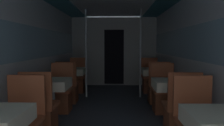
# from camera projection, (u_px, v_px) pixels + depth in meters

# --- Properties ---
(wall_left) EXTENTS (0.05, 8.49, 2.23)m
(wall_left) POSITION_uv_depth(u_px,v_px,m) (33.00, 56.00, 3.90)
(wall_left) COLOR silver
(wall_left) RESTS_ON ground_plane
(wall_right) EXTENTS (0.05, 8.49, 2.23)m
(wall_right) POSITION_uv_depth(u_px,v_px,m) (191.00, 56.00, 3.84)
(wall_right) COLOR silver
(wall_right) RESTS_ON ground_plane
(bulkhead_far) EXTENTS (2.76, 0.09, 2.23)m
(bulkhead_far) POSITION_uv_depth(u_px,v_px,m) (114.00, 52.00, 7.21)
(bulkhead_far) COLOR #A8A8A3
(bulkhead_far) RESTS_ON ground_plane
(dining_table_left_1) EXTENTS (0.60, 0.60, 0.74)m
(dining_table_left_1) POSITION_uv_depth(u_px,v_px,m) (52.00, 86.00, 3.79)
(dining_table_left_1) COLOR #4C4C51
(dining_table_left_1) RESTS_ON ground_plane
(chair_left_near_1) EXTENTS (0.47, 0.47, 0.97)m
(chair_left_near_1) POSITION_uv_depth(u_px,v_px,m) (41.00, 115.00, 3.25)
(chair_left_near_1) COLOR brown
(chair_left_near_1) RESTS_ON ground_plane
(chair_left_far_1) EXTENTS (0.47, 0.47, 0.97)m
(chair_left_far_1) POSITION_uv_depth(u_px,v_px,m) (61.00, 97.00, 4.39)
(chair_left_far_1) COLOR brown
(chair_left_far_1) RESTS_ON ground_plane
(dining_table_left_2) EXTENTS (0.60, 0.60, 0.74)m
(dining_table_left_2) POSITION_uv_depth(u_px,v_px,m) (73.00, 73.00, 5.60)
(dining_table_left_2) COLOR #4C4C51
(dining_table_left_2) RESTS_ON ground_plane
(chair_left_near_2) EXTENTS (0.47, 0.47, 0.97)m
(chair_left_near_2) POSITION_uv_depth(u_px,v_px,m) (68.00, 90.00, 5.06)
(chair_left_near_2) COLOR brown
(chair_left_near_2) RESTS_ON ground_plane
(chair_left_far_2) EXTENTS (0.47, 0.47, 0.97)m
(chair_left_far_2) POSITION_uv_depth(u_px,v_px,m) (77.00, 82.00, 6.20)
(chair_left_far_2) COLOR brown
(chair_left_far_2) RESTS_ON ground_plane
(support_pole_left_2) EXTENTS (0.04, 0.04, 2.23)m
(support_pole_left_2) POSITION_uv_depth(u_px,v_px,m) (86.00, 54.00, 5.55)
(support_pole_left_2) COLOR silver
(support_pole_left_2) RESTS_ON ground_plane
(dining_table_right_0) EXTENTS (0.60, 0.60, 0.74)m
(dining_table_right_0) POSITION_uv_depth(u_px,v_px,m) (221.00, 126.00, 1.94)
(dining_table_right_0) COLOR #4C4C51
(dining_table_right_0) RESTS_ON ground_plane
(dining_table_right_1) EXTENTS (0.60, 0.60, 0.74)m
(dining_table_right_1) POSITION_uv_depth(u_px,v_px,m) (171.00, 87.00, 3.74)
(dining_table_right_1) COLOR #4C4C51
(dining_table_right_1) RESTS_ON ground_plane
(chair_right_near_1) EXTENTS (0.47, 0.47, 0.97)m
(chair_right_near_1) POSITION_uv_depth(u_px,v_px,m) (180.00, 116.00, 3.20)
(chair_right_near_1) COLOR brown
(chair_right_near_1) RESTS_ON ground_plane
(chair_right_far_1) EXTENTS (0.47, 0.47, 0.97)m
(chair_right_far_1) POSITION_uv_depth(u_px,v_px,m) (164.00, 98.00, 4.34)
(chair_right_far_1) COLOR brown
(chair_right_far_1) RESTS_ON ground_plane
(dining_table_right_2) EXTENTS (0.60, 0.60, 0.74)m
(dining_table_right_2) POSITION_uv_depth(u_px,v_px,m) (154.00, 73.00, 5.55)
(dining_table_right_2) COLOR #4C4C51
(dining_table_right_2) RESTS_ON ground_plane
(chair_right_near_2) EXTENTS (0.47, 0.47, 0.97)m
(chair_right_near_2) POSITION_uv_depth(u_px,v_px,m) (157.00, 91.00, 5.01)
(chair_right_near_2) COLOR brown
(chair_right_near_2) RESTS_ON ground_plane
(chair_right_far_2) EXTENTS (0.47, 0.47, 0.97)m
(chair_right_far_2) POSITION_uv_depth(u_px,v_px,m) (150.00, 82.00, 6.15)
(chair_right_far_2) COLOR brown
(chair_right_far_2) RESTS_ON ground_plane
(support_pole_right_2) EXTENTS (0.04, 0.04, 2.23)m
(support_pole_right_2) POSITION_uv_depth(u_px,v_px,m) (140.00, 54.00, 5.52)
(support_pole_right_2) COLOR silver
(support_pole_right_2) RESTS_ON ground_plane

